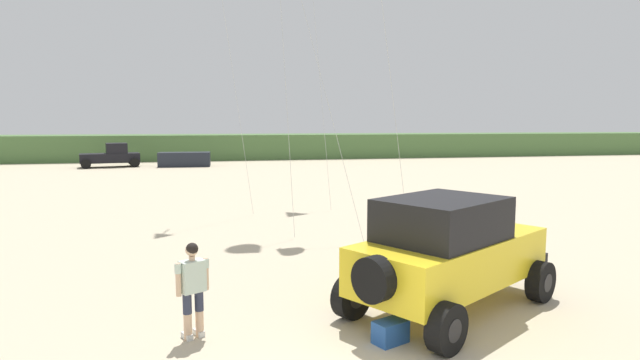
% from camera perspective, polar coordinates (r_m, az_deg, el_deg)
% --- Properties ---
extents(dune_ridge, '(90.00, 6.72, 2.46)m').
position_cam_1_polar(dune_ridge, '(54.08, -3.66, 3.82)').
color(dune_ridge, '#4C703D').
rests_on(dune_ridge, ground_plane).
extents(jeep, '(4.96, 4.29, 2.26)m').
position_cam_1_polar(jeep, '(10.34, 14.24, -7.63)').
color(jeep, yellow).
rests_on(jeep, ground_plane).
extents(person_watching, '(0.56, 0.44, 1.67)m').
position_cam_1_polar(person_watching, '(9.10, -14.01, -11.28)').
color(person_watching, '#DBB28E').
rests_on(person_watching, ground_plane).
extents(cooler_box, '(0.66, 0.56, 0.38)m').
position_cam_1_polar(cooler_box, '(9.00, 7.86, -16.42)').
color(cooler_box, '#23519E').
rests_on(cooler_box, ground_plane).
extents(distant_pickup, '(4.92, 3.35, 1.98)m').
position_cam_1_polar(distant_pickup, '(45.88, -22.22, 2.52)').
color(distant_pickup, black).
rests_on(distant_pickup, ground_plane).
extents(distant_sedan, '(4.26, 1.85, 1.20)m').
position_cam_1_polar(distant_sedan, '(44.47, -14.85, 2.24)').
color(distant_sedan, '#1E232D').
rests_on(distant_sedan, ground_plane).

